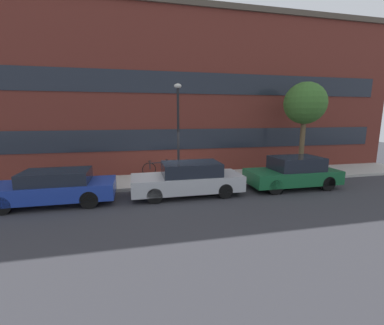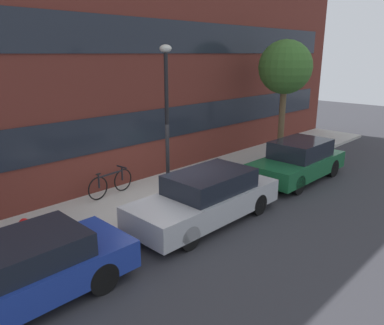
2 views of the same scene
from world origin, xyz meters
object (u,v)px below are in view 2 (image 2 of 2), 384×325
street_tree (285,68)px  bicycle (111,183)px  parked_car_blue (13,276)px  parked_car_green (298,161)px  fire_hydrant (26,234)px  parked_car_silver (207,197)px  lamp_post (167,110)px

street_tree → bicycle: bearing=168.8°
bicycle → parked_car_blue: bearing=-148.8°
parked_car_blue → parked_car_green: bearing=-180.0°
parked_car_blue → fire_hydrant: bearing=-118.4°
parked_car_silver → bicycle: 3.30m
bicycle → street_tree: bearing=-17.3°
street_tree → lamp_post: (-6.60, -0.36, -0.91)m
parked_car_silver → parked_car_green: size_ratio=1.10×
parked_car_blue → bicycle: bearing=-142.6°
parked_car_silver → fire_hydrant: 4.47m
fire_hydrant → street_tree: 11.10m
fire_hydrant → lamp_post: bearing=-4.1°
parked_car_blue → fire_hydrant: parked_car_blue is taller
parked_car_green → lamp_post: bearing=-15.2°
parked_car_green → bicycle: parked_car_green is taller
parked_car_green → fire_hydrant: (-9.00, 1.65, -0.18)m
parked_car_green → parked_car_silver: bearing=0.0°
parked_car_silver → lamp_post: lamp_post is taller
fire_hydrant → lamp_post: 4.67m
fire_hydrant → parked_car_silver: bearing=-21.7°
fire_hydrant → bicycle: bearing=25.1°
parked_car_green → bicycle: size_ratio=2.40×
parked_car_green → lamp_post: size_ratio=0.91×
fire_hydrant → lamp_post: (4.00, -0.29, 2.38)m
lamp_post → parked_car_silver: bearing=-83.6°
lamp_post → parked_car_blue: bearing=-164.5°
parked_car_silver → parked_car_green: bearing=-180.0°
parked_car_green → street_tree: (1.60, 1.73, 3.11)m
street_tree → parked_car_silver: bearing=-165.0°
fire_hydrant → street_tree: size_ratio=0.16×
bicycle → street_tree: 8.17m
parked_car_silver → parked_car_blue: bearing=0.0°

